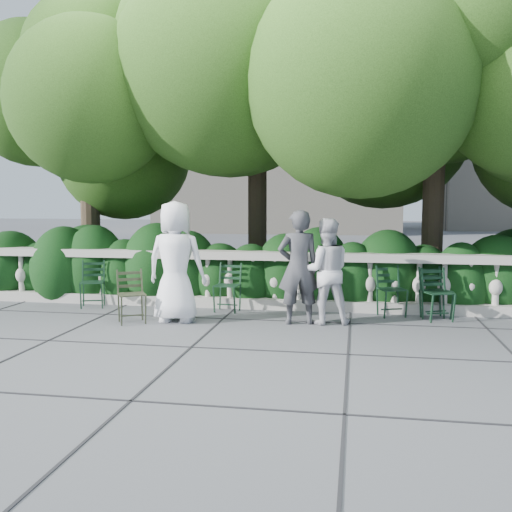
% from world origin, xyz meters
% --- Properties ---
extents(ground, '(90.00, 90.00, 0.00)m').
position_xyz_m(ground, '(0.00, 0.00, 0.00)').
color(ground, '#4D4E54').
rests_on(ground, ground).
extents(balustrade, '(12.00, 0.44, 1.00)m').
position_xyz_m(balustrade, '(0.00, 1.80, 0.49)').
color(balustrade, '#9E998E').
rests_on(balustrade, ground).
extents(shrub_hedge, '(15.00, 2.60, 1.70)m').
position_xyz_m(shrub_hedge, '(0.00, 3.00, 0.00)').
color(shrub_hedge, black).
rests_on(shrub_hedge, ground).
extents(tree_canopy, '(15.04, 6.52, 6.78)m').
position_xyz_m(tree_canopy, '(0.69, 3.19, 3.96)').
color(tree_canopy, '#3F3023').
rests_on(tree_canopy, ground).
extents(chair_a, '(0.57, 0.59, 0.84)m').
position_xyz_m(chair_a, '(-2.95, 1.23, 0.00)').
color(chair_a, black).
rests_on(chair_a, ground).
extents(chair_c, '(0.48, 0.52, 0.84)m').
position_xyz_m(chair_c, '(-0.58, 1.26, 0.00)').
color(chair_c, black).
rests_on(chair_c, ground).
extents(chair_d, '(0.60, 0.62, 0.84)m').
position_xyz_m(chair_d, '(2.91, 1.28, 0.00)').
color(chair_d, black).
rests_on(chair_d, ground).
extents(chair_e, '(0.57, 0.60, 0.84)m').
position_xyz_m(chair_e, '(2.91, 1.10, 0.00)').
color(chair_e, black).
rests_on(chair_e, ground).
extents(chair_f, '(0.58, 0.60, 0.84)m').
position_xyz_m(chair_f, '(2.21, 1.33, 0.00)').
color(chair_f, black).
rests_on(chair_f, ground).
extents(chair_weathered, '(0.62, 0.64, 0.84)m').
position_xyz_m(chair_weathered, '(-1.74, 0.13, 0.00)').
color(chair_weathered, black).
rests_on(chair_weathered, ground).
extents(person_businessman, '(0.94, 0.64, 1.88)m').
position_xyz_m(person_businessman, '(-1.17, 0.49, 0.94)').
color(person_businessman, white).
rests_on(person_businessman, ground).
extents(person_woman_grey, '(0.72, 0.57, 1.75)m').
position_xyz_m(person_woman_grey, '(0.72, 0.65, 0.87)').
color(person_woman_grey, '#393A3E').
rests_on(person_woman_grey, ground).
extents(person_casual_man, '(0.89, 0.75, 1.62)m').
position_xyz_m(person_casual_man, '(1.12, 0.77, 0.81)').
color(person_casual_man, silver).
rests_on(person_casual_man, ground).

